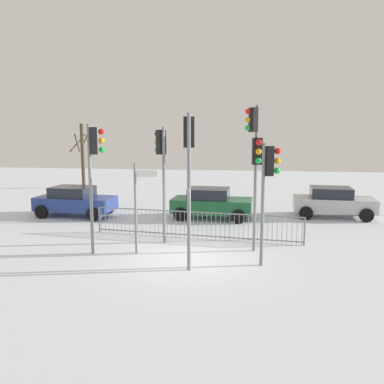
# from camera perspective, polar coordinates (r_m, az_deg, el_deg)

# --- Properties ---
(ground_plane) EXTENTS (60.00, 60.00, 0.00)m
(ground_plane) POSITION_cam_1_polar(r_m,az_deg,el_deg) (13.46, -0.80, -9.47)
(ground_plane) COLOR silver
(traffic_light_foreground_left) EXTENTS (0.47, 0.46, 4.33)m
(traffic_light_foreground_left) POSITION_cam_1_polar(r_m,az_deg,el_deg) (14.98, -4.36, 4.77)
(traffic_light_foreground_left) COLOR slate
(traffic_light_foreground_left) RESTS_ON ground
(traffic_light_mid_right) EXTENTS (0.54, 0.38, 4.42)m
(traffic_light_mid_right) POSITION_cam_1_polar(r_m,az_deg,el_deg) (13.84, -13.76, 4.48)
(traffic_light_mid_right) COLOR slate
(traffic_light_mid_right) RESTS_ON ground
(traffic_light_rear_right) EXTENTS (0.56, 0.36, 3.84)m
(traffic_light_rear_right) POSITION_cam_1_polar(r_m,az_deg,el_deg) (12.46, 10.79, 2.17)
(traffic_light_rear_right) COLOR slate
(traffic_light_rear_right) RESTS_ON ground
(traffic_light_mid_left) EXTENTS (0.35, 0.56, 4.06)m
(traffic_light_mid_left) POSITION_cam_1_polar(r_m,az_deg,el_deg) (13.78, 9.17, 3.53)
(traffic_light_mid_left) COLOR slate
(traffic_light_mid_left) RESTS_ON ground
(traffic_light_rear_left) EXTENTS (0.35, 0.57, 4.71)m
(traffic_light_rear_left) POSITION_cam_1_polar(r_m,az_deg,el_deg) (11.89, -0.44, 5.07)
(traffic_light_rear_left) COLOR slate
(traffic_light_rear_left) RESTS_ON ground
(traffic_light_foreground_right) EXTENTS (0.50, 0.43, 5.15)m
(traffic_light_foreground_right) POSITION_cam_1_polar(r_m,az_deg,el_deg) (15.27, 8.73, 6.94)
(traffic_light_foreground_right) COLOR slate
(traffic_light_foreground_right) RESTS_ON ground
(direction_sign_post) EXTENTS (0.78, 0.18, 3.11)m
(direction_sign_post) POSITION_cam_1_polar(r_m,az_deg,el_deg) (13.80, -7.76, -1.62)
(direction_sign_post) COLOR slate
(direction_sign_post) RESTS_ON ground
(pedestrian_guard_railing) EXTENTS (8.27, 0.97, 1.07)m
(pedestrian_guard_railing) POSITION_cam_1_polar(r_m,az_deg,el_deg) (15.78, 0.51, -4.64)
(pedestrian_guard_railing) COLOR slate
(pedestrian_guard_railing) RESTS_ON ground
(car_silver_mid) EXTENTS (3.90, 2.12, 1.47)m
(car_silver_mid) POSITION_cam_1_polar(r_m,az_deg,el_deg) (20.76, 19.38, -1.30)
(car_silver_mid) COLOR #B2B5BA
(car_silver_mid) RESTS_ON ground
(car_green_far) EXTENTS (3.89, 2.11, 1.47)m
(car_green_far) POSITION_cam_1_polar(r_m,az_deg,el_deg) (19.32, 2.74, -1.53)
(car_green_far) COLOR #195933
(car_green_far) RESTS_ON ground
(car_blue_trailing) EXTENTS (3.93, 2.18, 1.47)m
(car_blue_trailing) POSITION_cam_1_polar(r_m,az_deg,el_deg) (20.66, -16.31, -1.20)
(car_blue_trailing) COLOR navy
(car_blue_trailing) RESTS_ON ground
(bare_tree_left) EXTENTS (1.46, 1.59, 4.71)m
(bare_tree_left) POSITION_cam_1_polar(r_m,az_deg,el_deg) (30.76, -15.31, 5.17)
(bare_tree_left) COLOR #473828
(bare_tree_left) RESTS_ON ground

